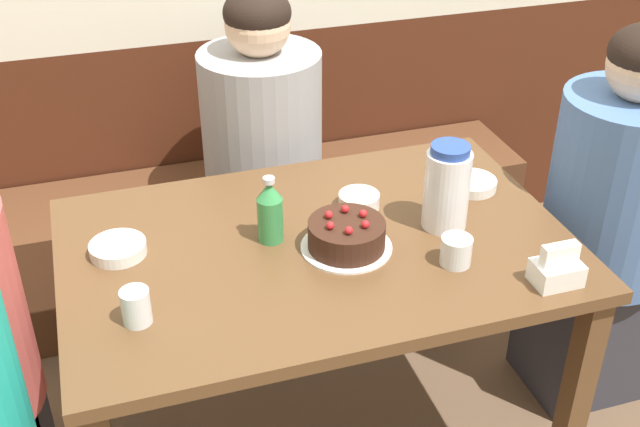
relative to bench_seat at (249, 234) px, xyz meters
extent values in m
cube|color=#4C2314|center=(0.00, 0.22, 0.22)|extent=(4.80, 0.04, 0.91)
cube|color=#56331E|center=(0.00, 0.00, 0.00)|extent=(2.01, 0.38, 0.46)
cube|color=brown|center=(0.00, -0.83, 0.48)|extent=(1.26, 0.83, 0.03)
cube|color=brown|center=(0.58, -1.19, 0.12)|extent=(0.06, 0.06, 0.70)
cube|color=brown|center=(-0.58, -0.47, 0.12)|extent=(0.06, 0.06, 0.70)
cube|color=brown|center=(0.58, -0.47, 0.12)|extent=(0.06, 0.06, 0.70)
cylinder|color=white|center=(0.06, -0.88, 0.50)|extent=(0.23, 0.23, 0.01)
cylinder|color=#381E14|center=(0.06, -0.88, 0.54)|extent=(0.19, 0.19, 0.07)
sphere|color=red|center=(0.02, -0.89, 0.58)|extent=(0.02, 0.02, 0.02)
sphere|color=red|center=(0.05, -0.92, 0.58)|extent=(0.02, 0.02, 0.02)
sphere|color=red|center=(0.10, -0.91, 0.58)|extent=(0.02, 0.02, 0.02)
sphere|color=red|center=(0.11, -0.86, 0.58)|extent=(0.02, 0.02, 0.02)
sphere|color=red|center=(0.07, -0.83, 0.58)|extent=(0.02, 0.02, 0.02)
sphere|color=red|center=(0.03, -0.84, 0.58)|extent=(0.02, 0.02, 0.02)
cylinder|color=white|center=(0.34, -0.85, 0.60)|extent=(0.12, 0.12, 0.21)
cylinder|color=#28479E|center=(0.34, -0.85, 0.72)|extent=(0.10, 0.10, 0.02)
cylinder|color=#388E4C|center=(-0.11, -0.78, 0.56)|extent=(0.06, 0.06, 0.12)
cone|color=#388E4C|center=(-0.11, -0.78, 0.64)|extent=(0.06, 0.06, 0.05)
cylinder|color=silver|center=(-0.11, -0.78, 0.67)|extent=(0.03, 0.03, 0.01)
cube|color=white|center=(0.48, -1.16, 0.53)|extent=(0.11, 0.08, 0.05)
cube|color=white|center=(0.48, -1.16, 0.58)|extent=(0.09, 0.03, 0.05)
cylinder|color=white|center=(0.49, -0.70, 0.51)|extent=(0.13, 0.13, 0.03)
cylinder|color=white|center=(-0.48, -0.73, 0.52)|extent=(0.14, 0.14, 0.03)
cylinder|color=white|center=(0.16, -0.70, 0.52)|extent=(0.11, 0.11, 0.04)
cylinder|color=silver|center=(-0.46, -1.01, 0.54)|extent=(0.06, 0.06, 0.08)
cylinder|color=silver|center=(0.29, -1.02, 0.54)|extent=(0.08, 0.08, 0.07)
cube|color=#33333D|center=(0.89, -0.81, -0.01)|extent=(0.34, 0.30, 0.45)
cylinder|color=#4C70AD|center=(0.89, -0.81, 0.49)|extent=(0.38, 0.38, 0.55)
cube|color=#33333D|center=(0.03, -0.16, -0.01)|extent=(0.30, 0.34, 0.45)
cylinder|color=#99999E|center=(0.03, -0.16, 0.48)|extent=(0.38, 0.38, 0.53)
sphere|color=beige|center=(0.03, -0.16, 0.84)|extent=(0.20, 0.20, 0.20)
ellipsoid|color=black|center=(0.03, -0.16, 0.88)|extent=(0.20, 0.20, 0.15)
camera|label=1|loc=(-0.49, -2.42, 1.62)|focal=45.00mm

